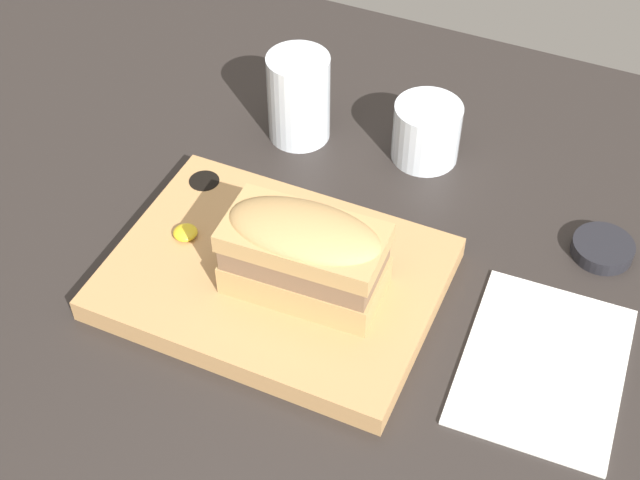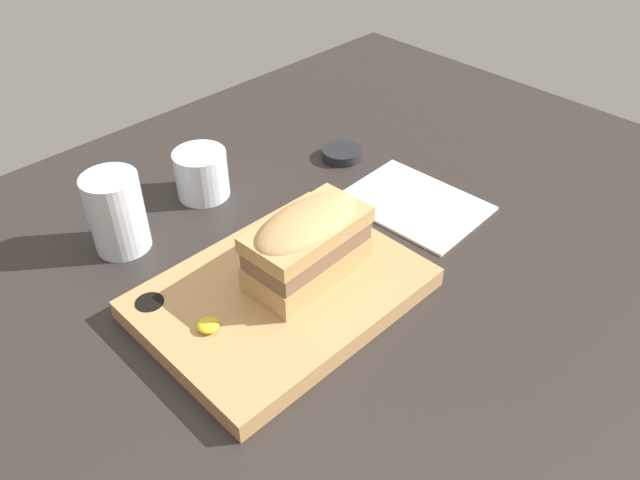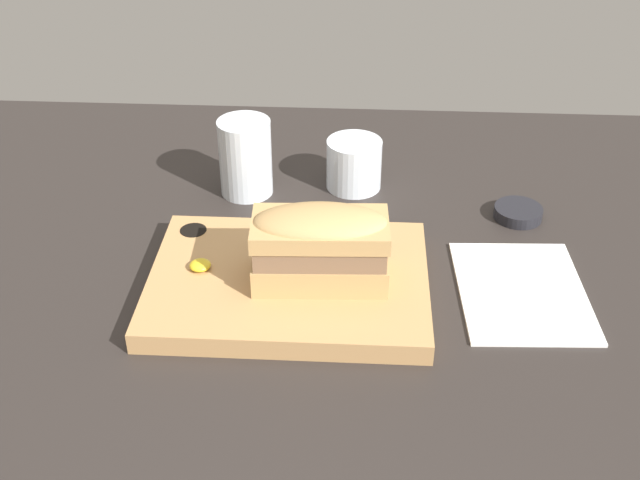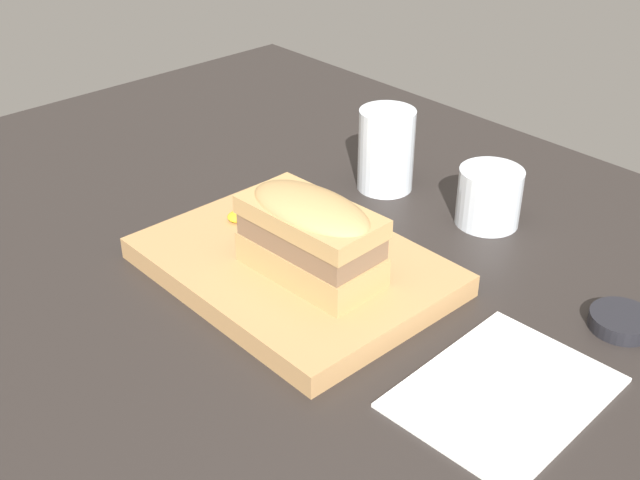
% 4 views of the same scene
% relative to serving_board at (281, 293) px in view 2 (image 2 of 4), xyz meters
% --- Properties ---
extents(dining_table, '(1.45, 0.96, 0.02)m').
position_rel_serving_board_xyz_m(dining_table, '(0.05, 0.05, -0.02)').
color(dining_table, '#282321').
rests_on(dining_table, ground).
extents(serving_board, '(0.33, 0.24, 0.03)m').
position_rel_serving_board_xyz_m(serving_board, '(0.00, 0.00, 0.00)').
color(serving_board, tan).
rests_on(serving_board, dining_table).
extents(sandwich, '(0.16, 0.09, 0.09)m').
position_rel_serving_board_xyz_m(sandwich, '(0.04, -0.01, 0.06)').
color(sandwich, tan).
rests_on(sandwich, serving_board).
extents(mustard_dollop, '(0.03, 0.03, 0.01)m').
position_rel_serving_board_xyz_m(mustard_dollop, '(-0.11, 0.00, 0.02)').
color(mustard_dollop, gold).
rests_on(mustard_dollop, serving_board).
extents(water_glass, '(0.08, 0.08, 0.11)m').
position_rel_serving_board_xyz_m(water_glass, '(-0.08, 0.23, 0.04)').
color(water_glass, silver).
rests_on(water_glass, dining_table).
extents(wine_glass, '(0.08, 0.08, 0.07)m').
position_rel_serving_board_xyz_m(wine_glass, '(0.07, 0.26, 0.02)').
color(wine_glass, silver).
rests_on(wine_glass, dining_table).
extents(napkin, '(0.16, 0.21, 0.00)m').
position_rel_serving_board_xyz_m(napkin, '(0.28, 0.01, -0.01)').
color(napkin, white).
rests_on(napkin, dining_table).
extents(condiment_dish, '(0.07, 0.07, 0.02)m').
position_rel_serving_board_xyz_m(condiment_dish, '(0.30, 0.18, -0.01)').
color(condiment_dish, black).
rests_on(condiment_dish, dining_table).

